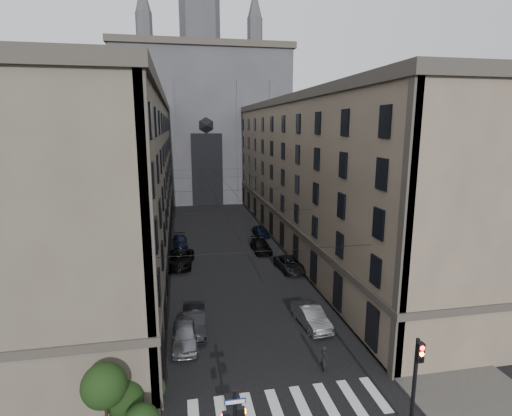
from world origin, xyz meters
TOP-DOWN VIEW (x-y plane):
  - sidewalk_left at (-10.50, 36.00)m, footprint 7.00×80.00m
  - sidewalk_right at (10.50, 36.00)m, footprint 7.00×80.00m
  - zebra_crossing at (0.00, 5.00)m, footprint 11.00×3.20m
  - building_left at (-13.44, 36.00)m, footprint 13.60×60.60m
  - building_right at (13.44, 36.00)m, footprint 13.60×60.60m
  - gothic_tower at (0.00, 74.96)m, footprint 35.00×23.00m
  - traffic_light_right at (5.60, 1.92)m, footprint 0.34×0.50m
  - shrub_cluster at (-8.72, 5.01)m, footprint 3.90×4.40m
  - tram_wires at (0.00, 35.63)m, footprint 14.00×60.00m
  - car_left_near at (-5.52, 12.56)m, footprint 2.04×4.71m
  - car_left_midnear at (-4.80, 14.37)m, footprint 1.83×4.90m
  - car_left_midfar at (-5.74, 29.26)m, footprint 3.46×6.24m
  - car_left_far at (-5.68, 37.08)m, footprint 2.00×4.60m
  - car_right_near at (4.20, 13.54)m, footprint 2.11×4.87m
  - car_right_midnear at (5.93, 25.61)m, footprint 2.86×5.28m
  - car_right_midfar at (4.20, 32.74)m, footprint 2.10×5.05m
  - car_right_far at (5.63, 39.72)m, footprint 2.03×4.38m
  - pedestrian at (3.05, 7.67)m, footprint 0.51×0.70m

SIDE VIEW (x-z plane):
  - zebra_crossing at x=0.00m, z-range 0.00..0.01m
  - sidewalk_left at x=-10.50m, z-range 0.00..0.15m
  - sidewalk_right at x=10.50m, z-range 0.00..0.15m
  - car_left_far at x=-5.68m, z-range 0.00..1.32m
  - car_right_midnear at x=5.93m, z-range 0.00..1.41m
  - car_right_far at x=5.63m, z-range 0.00..1.45m
  - car_right_midfar at x=4.20m, z-range 0.00..1.46m
  - car_right_near at x=4.20m, z-range 0.00..1.56m
  - car_left_near at x=-5.52m, z-range 0.00..1.58m
  - car_left_midnear at x=-4.80m, z-range 0.00..1.60m
  - car_left_midfar at x=-5.74m, z-range 0.00..1.65m
  - pedestrian at x=3.05m, z-range 0.00..1.80m
  - shrub_cluster at x=-8.72m, z-range -0.15..3.75m
  - traffic_light_right at x=5.60m, z-range 0.69..5.89m
  - tram_wires at x=0.00m, z-range 7.03..7.46m
  - building_left at x=-13.44m, z-range -0.08..18.77m
  - building_right at x=13.44m, z-range -0.08..18.77m
  - gothic_tower at x=0.00m, z-range -11.20..46.80m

